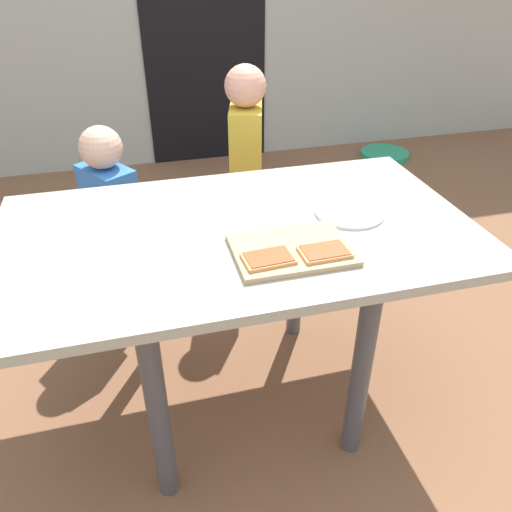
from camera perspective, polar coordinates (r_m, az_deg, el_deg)
The scene contains 10 objects.
ground_plane at distance 2.05m, azimuth -1.65°, elevation -15.61°, with size 16.00×16.00×0.00m, color brown.
house_door at distance 3.94m, azimuth -5.98°, elevation 24.81°, with size 0.90×0.02×2.00m, color black.
dining_table at distance 1.62m, azimuth -2.01°, elevation 0.08°, with size 1.49×0.85×0.76m.
cutting_board at distance 1.44m, azimuth 4.06°, elevation 0.72°, with size 0.34×0.25×0.02m, color tan.
pizza_slice_near_right at distance 1.42m, azimuth 7.85°, elevation 0.50°, with size 0.14×0.10×0.01m.
pizza_slice_near_left at distance 1.37m, azimuth 1.43°, elevation -0.26°, with size 0.14×0.10×0.01m.
plate_white_right at distance 1.68m, azimuth 10.57°, elevation 4.96°, with size 0.23×0.23×0.01m, color silver.
child_left at distance 2.21m, azimuth -16.01°, elevation 4.33°, with size 0.25×0.28×0.92m.
child_right at distance 2.34m, azimuth -1.12°, elevation 10.15°, with size 0.20×0.27×1.09m.
garden_hose_coil at distance 4.31m, azimuth 14.45°, elevation 11.18°, with size 0.39×0.39×0.04m, color #2CA070.
Camera 1 is at (-0.29, -1.33, 1.53)m, focal length 35.07 mm.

